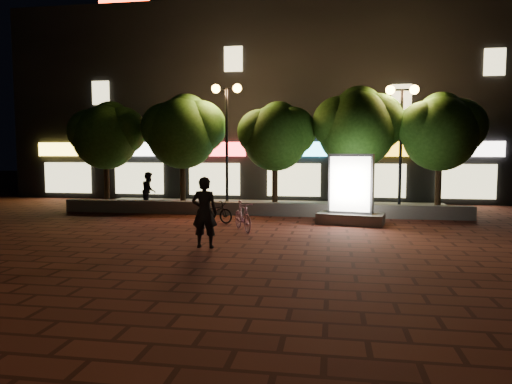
% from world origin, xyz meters
% --- Properties ---
extents(ground, '(80.00, 80.00, 0.00)m').
position_xyz_m(ground, '(0.00, 0.00, 0.00)').
color(ground, '#5E281D').
rests_on(ground, ground).
extents(retaining_wall, '(16.00, 0.45, 0.50)m').
position_xyz_m(retaining_wall, '(0.00, 4.00, 0.25)').
color(retaining_wall, slate).
rests_on(retaining_wall, ground).
extents(sidewalk, '(16.00, 5.00, 0.08)m').
position_xyz_m(sidewalk, '(0.00, 6.50, 0.04)').
color(sidewalk, slate).
rests_on(sidewalk, ground).
extents(building_block, '(28.00, 8.12, 11.30)m').
position_xyz_m(building_block, '(-0.01, 12.99, 5.00)').
color(building_block, black).
rests_on(building_block, ground).
extents(tree_far_left, '(3.36, 2.80, 4.63)m').
position_xyz_m(tree_far_left, '(-6.95, 5.46, 3.29)').
color(tree_far_left, '#322113').
rests_on(tree_far_left, sidewalk).
extents(tree_left, '(3.60, 3.00, 4.89)m').
position_xyz_m(tree_left, '(-3.45, 5.46, 3.44)').
color(tree_left, '#322113').
rests_on(tree_left, sidewalk).
extents(tree_mid, '(3.24, 2.70, 4.50)m').
position_xyz_m(tree_mid, '(0.55, 5.46, 3.22)').
color(tree_mid, '#322113').
rests_on(tree_mid, sidewalk).
extents(tree_right, '(3.72, 3.10, 5.07)m').
position_xyz_m(tree_right, '(3.86, 5.46, 3.57)').
color(tree_right, '#322113').
rests_on(tree_right, sidewalk).
extents(tree_far_right, '(3.48, 2.90, 4.76)m').
position_xyz_m(tree_far_right, '(7.05, 5.46, 3.37)').
color(tree_far_right, '#322113').
rests_on(tree_far_right, sidewalk).
extents(street_lamp_left, '(1.26, 0.36, 5.18)m').
position_xyz_m(street_lamp_left, '(-1.50, 5.20, 4.03)').
color(street_lamp_left, black).
rests_on(street_lamp_left, sidewalk).
extents(street_lamp_right, '(1.26, 0.36, 4.98)m').
position_xyz_m(street_lamp_right, '(5.50, 5.20, 3.89)').
color(street_lamp_right, black).
rests_on(street_lamp_right, sidewalk).
extents(ad_kiosk, '(2.41, 1.54, 2.41)m').
position_xyz_m(ad_kiosk, '(3.50, 2.36, 0.97)').
color(ad_kiosk, slate).
rests_on(ad_kiosk, ground).
extents(scooter_pink, '(1.13, 1.59, 0.94)m').
position_xyz_m(scooter_pink, '(0.10, 0.32, 0.47)').
color(scooter_pink, '#C183AD').
rests_on(scooter_pink, ground).
extents(rider, '(0.68, 0.45, 1.85)m').
position_xyz_m(rider, '(-0.40, -2.31, 0.93)').
color(rider, black).
rests_on(rider, ground).
extents(scooter_parked, '(1.63, 1.10, 0.81)m').
position_xyz_m(scooter_parked, '(-1.23, 1.94, 0.41)').
color(scooter_parked, black).
rests_on(scooter_parked, ground).
extents(pedestrian, '(0.74, 0.86, 1.55)m').
position_xyz_m(pedestrian, '(-4.79, 4.81, 0.85)').
color(pedestrian, black).
rests_on(pedestrian, sidewalk).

